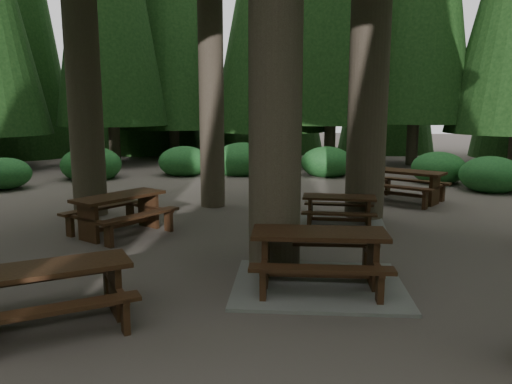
% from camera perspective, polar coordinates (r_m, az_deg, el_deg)
% --- Properties ---
extents(ground, '(80.00, 80.00, 0.00)m').
position_cam_1_polar(ground, '(8.31, -3.63, -8.78)').
color(ground, '#514842').
rests_on(ground, ground).
extents(picnic_table_a, '(2.69, 2.30, 0.85)m').
position_cam_1_polar(picnic_table_a, '(7.49, 7.17, -8.54)').
color(picnic_table_a, gray).
rests_on(picnic_table_a, ground).
extents(picnic_table_b, '(2.24, 2.40, 0.83)m').
position_cam_1_polar(picnic_table_b, '(10.71, -15.32, -1.79)').
color(picnic_table_b, black).
rests_on(picnic_table_b, ground).
extents(picnic_table_c, '(2.03, 1.68, 0.68)m').
position_cam_1_polar(picnic_table_c, '(11.18, 9.43, -2.80)').
color(picnic_table_c, gray).
rests_on(picnic_table_c, ground).
extents(picnic_table_d, '(2.54, 2.38, 0.87)m').
position_cam_1_polar(picnic_table_d, '(14.37, 16.73, 1.21)').
color(picnic_table_d, black).
rests_on(picnic_table_d, ground).
extents(picnic_table_e, '(2.27, 2.19, 0.77)m').
position_cam_1_polar(picnic_table_e, '(6.60, -22.00, -9.89)').
color(picnic_table_e, black).
rests_on(picnic_table_e, ground).
extents(shrub_ring, '(23.86, 24.64, 1.49)m').
position_cam_1_polar(shrub_ring, '(8.77, 1.98, -5.01)').
color(shrub_ring, '#1F5B29').
rests_on(shrub_ring, ground).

